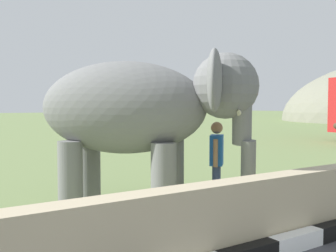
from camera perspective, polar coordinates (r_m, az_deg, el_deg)
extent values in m
cube|color=white|center=(5.76, 18.34, -15.84)|extent=(0.90, 0.20, 0.24)
cube|color=black|center=(6.46, 23.51, -13.86)|extent=(0.90, 0.20, 0.24)
cube|color=tan|center=(5.28, 10.19, -13.16)|extent=(28.00, 0.36, 1.00)
cylinder|color=slate|center=(7.55, 0.67, -6.89)|extent=(0.44, 0.44, 1.34)
cylinder|color=slate|center=(6.68, -0.64, -8.20)|extent=(0.44, 0.44, 1.34)
cylinder|color=slate|center=(8.01, -11.48, -6.38)|extent=(0.44, 0.44, 1.34)
cylinder|color=slate|center=(7.19, -14.17, -7.48)|extent=(0.44, 0.44, 1.34)
ellipsoid|color=slate|center=(7.19, -6.63, 2.72)|extent=(3.36, 3.29, 1.70)
sphere|color=slate|center=(6.89, 8.46, 5.87)|extent=(1.16, 1.16, 1.16)
ellipsoid|color=#D84C8C|center=(6.90, 10.90, 7.10)|extent=(0.70, 0.71, 0.44)
ellipsoid|color=slate|center=(7.68, 7.58, 5.96)|extent=(0.79, 0.82, 1.00)
ellipsoid|color=slate|center=(6.12, 6.86, 6.71)|extent=(0.79, 0.82, 1.00)
cylinder|color=slate|center=(6.88, 10.84, 1.28)|extent=(0.59, 0.60, 1.00)
cylinder|color=slate|center=(6.95, 11.74, -5.34)|extent=(0.42, 0.42, 0.82)
cone|color=beige|center=(7.16, 10.37, 2.15)|extent=(0.49, 0.51, 0.22)
cone|color=beige|center=(6.60, 10.37, 2.08)|extent=(0.49, 0.51, 0.22)
cylinder|color=navy|center=(7.77, 7.19, -8.57)|extent=(0.15, 0.15, 0.82)
cylinder|color=navy|center=(7.57, 7.07, -8.87)|extent=(0.15, 0.15, 0.82)
cube|color=#1E59B2|center=(7.56, 7.17, -3.52)|extent=(0.45, 0.45, 0.58)
cylinder|color=#9E7251|center=(7.82, 7.32, -3.51)|extent=(0.15, 0.15, 0.52)
cylinder|color=#9E7251|center=(7.30, 7.01, -3.97)|extent=(0.13, 0.13, 0.52)
sphere|color=#9E7251|center=(7.52, 7.19, -0.26)|extent=(0.23, 0.23, 0.23)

